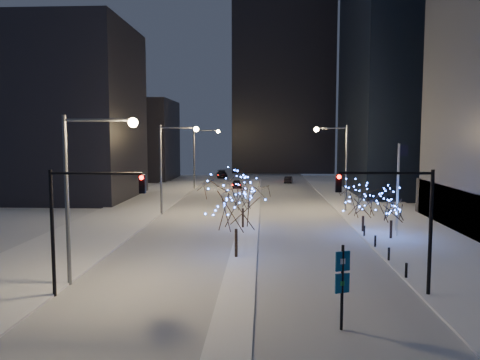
# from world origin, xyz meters

# --- Properties ---
(ground) EXTENTS (160.00, 160.00, 0.00)m
(ground) POSITION_xyz_m (0.00, 0.00, 0.00)
(ground) COLOR silver
(ground) RESTS_ON ground
(road) EXTENTS (20.00, 130.00, 0.02)m
(road) POSITION_xyz_m (0.00, 35.00, 0.01)
(road) COLOR #AFB5BE
(road) RESTS_ON ground
(median) EXTENTS (2.00, 80.00, 0.15)m
(median) POSITION_xyz_m (0.00, 30.00, 0.07)
(median) COLOR silver
(median) RESTS_ON ground
(east_sidewalk) EXTENTS (10.00, 90.00, 0.15)m
(east_sidewalk) POSITION_xyz_m (15.00, 20.00, 0.07)
(east_sidewalk) COLOR silver
(east_sidewalk) RESTS_ON ground
(west_sidewalk) EXTENTS (8.00, 90.00, 0.15)m
(west_sidewalk) POSITION_xyz_m (-14.00, 20.00, 0.07)
(west_sidewalk) COLOR silver
(west_sidewalk) RESTS_ON ground
(filler_west_near) EXTENTS (22.00, 18.00, 24.00)m
(filler_west_near) POSITION_xyz_m (-28.00, 40.00, 12.00)
(filler_west_near) COLOR black
(filler_west_near) RESTS_ON ground
(filler_west_far) EXTENTS (18.00, 16.00, 16.00)m
(filler_west_far) POSITION_xyz_m (-26.00, 70.00, 8.00)
(filler_west_far) COLOR black
(filler_west_far) RESTS_ON ground
(horizon_block) EXTENTS (24.00, 14.00, 42.00)m
(horizon_block) POSITION_xyz_m (6.00, 92.00, 21.00)
(horizon_block) COLOR black
(horizon_block) RESTS_ON ground
(street_lamp_w_near) EXTENTS (4.40, 0.56, 10.00)m
(street_lamp_w_near) POSITION_xyz_m (-8.94, 2.00, 6.50)
(street_lamp_w_near) COLOR #595E66
(street_lamp_w_near) RESTS_ON ground
(street_lamp_w_mid) EXTENTS (4.40, 0.56, 10.00)m
(street_lamp_w_mid) POSITION_xyz_m (-8.94, 27.00, 6.50)
(street_lamp_w_mid) COLOR #595E66
(street_lamp_w_mid) RESTS_ON ground
(street_lamp_w_far) EXTENTS (4.40, 0.56, 10.00)m
(street_lamp_w_far) POSITION_xyz_m (-8.94, 52.00, 6.50)
(street_lamp_w_far) COLOR #595E66
(street_lamp_w_far) RESTS_ON ground
(street_lamp_east) EXTENTS (3.90, 0.56, 10.00)m
(street_lamp_east) POSITION_xyz_m (10.08, 30.00, 6.45)
(street_lamp_east) COLOR #595E66
(street_lamp_east) RESTS_ON ground
(traffic_signal_west) EXTENTS (5.26, 0.43, 7.00)m
(traffic_signal_west) POSITION_xyz_m (-8.44, -0.00, 4.76)
(traffic_signal_west) COLOR black
(traffic_signal_west) RESTS_ON ground
(traffic_signal_east) EXTENTS (5.26, 0.43, 7.00)m
(traffic_signal_east) POSITION_xyz_m (8.94, 1.00, 4.76)
(traffic_signal_east) COLOR black
(traffic_signal_east) RESTS_ON ground
(flagpoles) EXTENTS (1.35, 2.60, 8.00)m
(flagpoles) POSITION_xyz_m (13.37, 17.25, 4.80)
(flagpoles) COLOR silver
(flagpoles) RESTS_ON east_sidewalk
(bollards) EXTENTS (0.16, 12.16, 0.90)m
(bollards) POSITION_xyz_m (10.20, 10.00, 0.60)
(bollards) COLOR black
(bollards) RESTS_ON east_sidewalk
(car_near) EXTENTS (1.96, 4.08, 1.34)m
(car_near) POSITION_xyz_m (-3.10, 54.36, 0.67)
(car_near) COLOR black
(car_near) RESTS_ON ground
(car_mid) EXTENTS (1.83, 3.96, 1.26)m
(car_mid) POSITION_xyz_m (6.13, 63.38, 0.63)
(car_mid) COLOR black
(car_mid) RESTS_ON ground
(car_far) EXTENTS (2.84, 5.46, 1.51)m
(car_far) POSITION_xyz_m (-7.33, 73.60, 0.76)
(car_far) COLOR black
(car_far) RESTS_ON ground
(holiday_tree_median_near) EXTENTS (5.27, 5.27, 6.25)m
(holiday_tree_median_near) POSITION_xyz_m (-0.50, 8.43, 4.09)
(holiday_tree_median_near) COLOR black
(holiday_tree_median_near) RESTS_ON median
(holiday_tree_median_far) EXTENTS (4.54, 4.54, 4.83)m
(holiday_tree_median_far) POSITION_xyz_m (-0.50, 19.33, 3.33)
(holiday_tree_median_far) COLOR black
(holiday_tree_median_far) RESTS_ON median
(holiday_tree_plaza_near) EXTENTS (3.88, 3.88, 4.26)m
(holiday_tree_plaza_near) POSITION_xyz_m (12.26, 15.21, 2.91)
(holiday_tree_plaza_near) COLOR black
(holiday_tree_plaza_near) RESTS_ON east_sidewalk
(holiday_tree_plaza_far) EXTENTS (4.43, 4.43, 4.68)m
(holiday_tree_plaza_far) POSITION_xyz_m (10.50, 18.03, 3.04)
(holiday_tree_plaza_far) COLOR black
(holiday_tree_plaza_far) RESTS_ON east_sidewalk
(wayfinding_sign) EXTENTS (0.68, 0.34, 3.94)m
(wayfinding_sign) POSITION_xyz_m (5.00, -3.73, 2.42)
(wayfinding_sign) COLOR black
(wayfinding_sign) RESTS_ON ground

